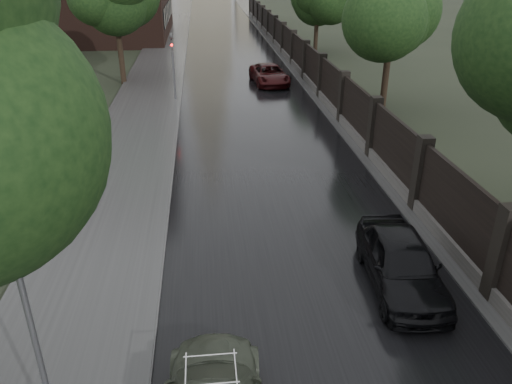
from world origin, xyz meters
name	(u,v)px	position (x,y,z in m)	size (l,w,h in m)	color
fence_right	(300,59)	(4.60, 32.01, 1.01)	(0.45, 75.72, 2.70)	#383533
tree_left_far	(115,2)	(-8.00, 30.00, 5.24)	(4.25, 4.25, 7.39)	black
tree_right_b	(392,19)	(7.50, 22.00, 4.95)	(4.08, 4.08, 7.01)	black
lamp_post	(35,342)	(-5.40, 1.50, 2.67)	(0.25, 0.12, 5.11)	#59595E
traffic_light	(173,61)	(-4.30, 24.99, 2.40)	(0.16, 0.32, 4.00)	#59595E
car_right_near	(401,262)	(2.40, 5.80, 0.74)	(1.74, 4.32, 1.47)	black
car_right_far	(269,74)	(1.90, 28.84, 0.65)	(2.15, 4.67, 1.30)	black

